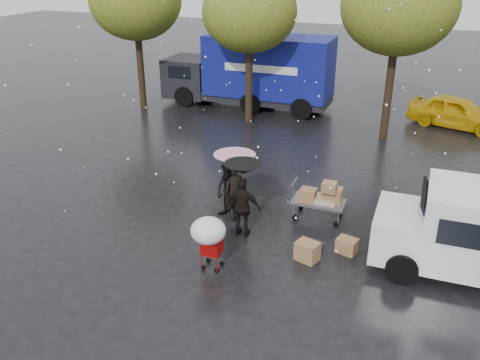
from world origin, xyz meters
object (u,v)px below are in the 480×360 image
at_px(vendor_cart, 322,197).
at_px(shopping_cart, 209,233).
at_px(person_pink, 235,193).
at_px(yellow_taxi, 457,112).
at_px(blue_truck, 252,72).
at_px(person_black, 243,207).

relative_size(vendor_cart, shopping_cart, 1.04).
bearing_deg(person_pink, vendor_cart, -15.80).
bearing_deg(shopping_cart, person_pink, 98.57).
relative_size(shopping_cart, yellow_taxi, 0.36).
bearing_deg(person_pink, yellow_taxi, 26.09).
xyz_separation_m(person_pink, vendor_cart, (2.34, 0.85, -0.12)).
xyz_separation_m(blue_truck, yellow_taxi, (9.48, 0.12, -1.06)).
height_order(person_black, shopping_cart, person_black).
height_order(person_pink, blue_truck, blue_truck).
distance_m(person_pink, blue_truck, 11.73).
relative_size(vendor_cart, yellow_taxi, 0.37).
relative_size(person_black, yellow_taxi, 0.41).
bearing_deg(vendor_cart, blue_truck, 119.38).
bearing_deg(yellow_taxi, shopping_cart, 175.24).
bearing_deg(blue_truck, yellow_taxi, 0.75).
height_order(person_black, yellow_taxi, person_black).
height_order(person_black, blue_truck, blue_truck).
xyz_separation_m(shopping_cart, yellow_taxi, (5.61, 13.99, -0.37)).
bearing_deg(shopping_cart, vendor_cart, 61.47).
relative_size(person_pink, person_black, 1.00).
height_order(person_pink, person_black, person_black).
height_order(person_pink, yellow_taxi, person_pink).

